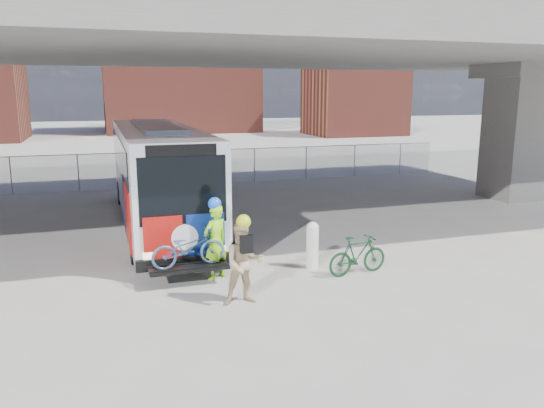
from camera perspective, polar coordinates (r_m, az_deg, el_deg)
name	(u,v)px	position (r m, az deg, el deg)	size (l,w,h in m)	color
ground	(240,249)	(16.58, -3.51, -4.86)	(160.00, 160.00, 0.00)	#9E9991
bus	(157,168)	(19.61, -12.22, 3.81)	(2.67, 13.01, 3.69)	silver
overpass	(209,42)	(19.85, -6.82, 16.94)	(40.00, 16.00, 7.95)	#605E59
chainlink_fence	(180,159)	(27.86, -9.84, 4.83)	(30.00, 0.06, 30.00)	gray
brick_buildings	(142,86)	(63.81, -13.77, 12.18)	(54.00, 22.00, 12.00)	brown
smokestack	(235,32)	(73.04, -3.98, 17.98)	(2.20, 2.20, 25.00)	brown
bollard	(312,243)	(14.68, 4.36, -4.24)	(0.34, 0.34, 1.31)	beige
cyclist_hivis	(215,240)	(13.81, -6.11, -3.84)	(0.86, 0.77, 2.17)	#91E918
cyclist_tan	(244,262)	(12.16, -3.03, -6.25)	(0.97, 0.78, 2.11)	tan
bike_parked	(358,255)	(14.36, 9.21, -5.46)	(0.50, 1.77, 1.06)	#123A1E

